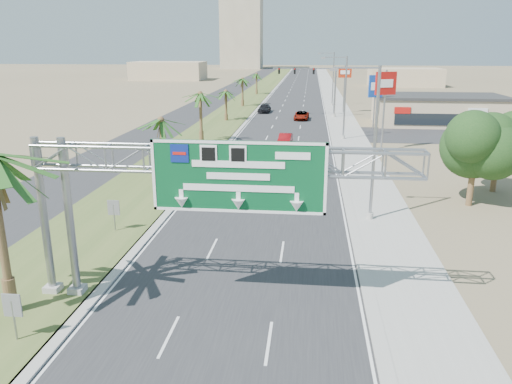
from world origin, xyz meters
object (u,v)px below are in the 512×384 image
Objects in this scene: store_building at (438,111)px; sign_gantry at (203,172)px; pole_sign_blue at (376,88)px; car_far at (264,108)px; pole_sign_red_near at (386,88)px; signal_mast at (322,87)px; car_mid_lane at (285,140)px; car_left_lane at (227,177)px; pole_sign_red_far at (345,76)px; car_right_lane at (301,116)px.

sign_gantry is at bearing -112.36° from store_building.
car_far is at bearing 136.73° from pole_sign_blue.
pole_sign_red_near reaches higher than sign_gantry.
car_far is (-9.77, 4.83, -4.16)m from signal_mast.
signal_mast reaches higher than car_mid_lane.
signal_mast is 43.84m from car_left_lane.
car_left_lane is 18.59m from car_mid_lane.
car_mid_lane is 0.47× the size of pole_sign_red_near.
signal_mast reaches higher than pole_sign_red_far.
car_right_lane is (3.06, 58.62, -5.40)m from sign_gantry.
sign_gantry is at bearing -104.53° from pole_sign_blue.
car_far is 14.72m from pole_sign_red_far.
sign_gantry is at bearing -89.10° from car_mid_lane.
store_building is (23.06, 56.07, -4.06)m from sign_gantry.
store_building reaches higher than car_left_lane.
car_left_lane reaches higher than car_right_lane.
pole_sign_red_far is (-13.00, 11.60, 4.27)m from store_building.
pole_sign_red_far is at bearing 138.25° from store_building.
store_building is at bearing -4.66° from car_right_lane.
pole_sign_red_near is (15.84, -31.58, 6.15)m from car_far.
car_right_lane is (-3.17, -3.43, -4.20)m from signal_mast.
car_left_lane is at bearing -115.88° from pole_sign_blue.
pole_sign_blue is at bearing -41.28° from car_far.
car_right_lane is (5.28, 39.40, -0.17)m from car_left_lane.
signal_mast reaches higher than pole_sign_blue.
sign_gantry is at bearing -109.22° from pole_sign_red_near.
pole_sign_red_far is at bearing 81.54° from sign_gantry.
car_mid_lane is at bearing -130.38° from pole_sign_blue.
pole_sign_red_near is (9.24, -23.32, 6.19)m from car_right_lane.
pole_sign_blue reaches higher than car_left_lane.
car_far is 35.86m from pole_sign_red_near.
car_left_lane reaches higher than car_mid_lane.
car_right_lane is at bearing 87.01° from sign_gantry.
store_building is at bearing 26.91° from pole_sign_blue.
sign_gantry reaches higher than store_building.
store_building is 3.73× the size of car_left_lane.
signal_mast is at bearing 84.26° from sign_gantry.
pole_sign_red_near reaches higher than pole_sign_red_far.
pole_sign_red_near reaches higher than store_building.
signal_mast is 11.66m from car_far.
car_mid_lane is 31.92m from pole_sign_red_far.
pole_sign_red_near reaches higher than pole_sign_blue.
signal_mast is 6.96m from pole_sign_red_far.
pole_sign_red_near is at bearing -117.37° from store_building.
signal_mast is 0.57× the size of store_building.
pole_sign_red_near is at bearing 41.76° from car_left_lane.
car_right_lane is 0.63× the size of pole_sign_blue.
store_building is 28.47m from car_mid_lane.
pole_sign_red_far is (7.00, 9.06, 5.62)m from car_right_lane.
pole_sign_red_far is (12.28, 48.46, 5.45)m from car_left_lane.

